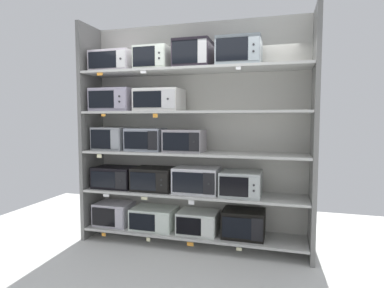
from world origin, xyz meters
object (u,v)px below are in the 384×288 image
microwave_3 (244,224)px  microwave_0 (114,213)px  microwave_10 (185,141)px  microwave_16 (239,53)px  microwave_6 (197,180)px  microwave_8 (111,139)px  microwave_4 (115,177)px  microwave_5 (154,179)px  microwave_15 (193,55)px  microwave_1 (154,218)px  microwave_14 (154,59)px  microwave_9 (146,140)px  microwave_13 (114,62)px  microwave_11 (114,100)px  microwave_12 (160,100)px  microwave_7 (241,183)px

microwave_3 → microwave_0: bearing=-180.0°
microwave_10 → microwave_16: 1.24m
microwave_6 → microwave_8: bearing=-180.0°
microwave_3 → microwave_4: size_ratio=0.93×
microwave_0 → microwave_10: size_ratio=0.97×
microwave_5 → microwave_15: 1.64m
microwave_1 → microwave_14: (0.02, -0.00, 2.05)m
microwave_9 → microwave_5: bearing=-0.1°
microwave_14 → microwave_1: bearing=179.4°
microwave_16 → microwave_15: bearing=-180.0°
microwave_5 → microwave_8: microwave_8 is taller
microwave_13 → microwave_11: bearing=12.2°
microwave_0 → microwave_14: size_ratio=1.11×
microwave_10 → microwave_11: bearing=180.0°
microwave_9 → microwave_11: bearing=180.0°
microwave_3 → microwave_16: bearing=-179.9°
microwave_5 → microwave_12: bearing=0.2°
microwave_10 → microwave_7: bearing=0.0°
microwave_0 → microwave_13: (0.04, 0.00, 2.02)m
microwave_0 → microwave_3: 1.75m
microwave_4 → microwave_11: size_ratio=0.98×
microwave_8 → microwave_10: 1.03m
microwave_3 → microwave_16: (-0.08, -0.00, 2.04)m
microwave_5 → microwave_14: 1.53m
microwave_3 → microwave_16: size_ratio=0.99×
microwave_12 → microwave_13: microwave_13 is taller
microwave_5 → microwave_12: microwave_12 is taller
microwave_4 → microwave_10: size_ratio=1.11×
microwave_0 → microwave_6: bearing=0.0°
microwave_16 → microwave_1: bearing=-180.0°
microwave_15 → microwave_16: (0.56, 0.00, -0.00)m
microwave_9 → microwave_14: microwave_14 is taller
microwave_14 → microwave_8: bearing=180.0°
microwave_1 → microwave_10: 1.11m
microwave_16 → microwave_4: bearing=180.0°
microwave_0 → microwave_5: 0.78m
microwave_1 → microwave_10: microwave_10 is taller
microwave_4 → microwave_6: bearing=-0.0°
microwave_6 → microwave_9: (-0.69, 0.00, 0.50)m
microwave_1 → microwave_8: 1.20m
microwave_1 → microwave_12: size_ratio=0.98×
microwave_9 → microwave_13: 1.10m
microwave_9 → microwave_12: (0.20, 0.00, 0.50)m
microwave_8 → microwave_7: bearing=0.0°
microwave_9 → microwave_10: size_ratio=0.97×
microwave_1 → microwave_11: (-0.55, 0.00, 1.54)m
microwave_11 → microwave_13: bearing=-167.8°
microwave_3 → microwave_6: 0.77m
microwave_9 → microwave_13: bearing=-180.0°
microwave_4 → microwave_16: 2.26m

